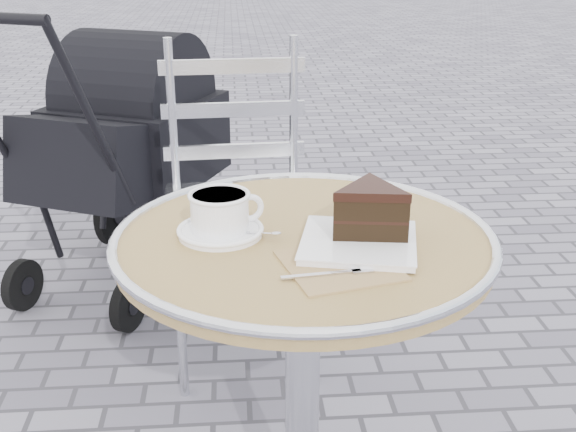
{
  "coord_description": "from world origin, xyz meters",
  "views": [
    {
      "loc": [
        -0.13,
        -1.23,
        1.26
      ],
      "look_at": [
        -0.03,
        -0.02,
        0.78
      ],
      "focal_mm": 45.0,
      "sensor_mm": 36.0,
      "label": 1
    }
  ],
  "objects": [
    {
      "name": "bistro_chair",
      "position": [
        -0.12,
        0.85,
        0.6
      ],
      "size": [
        0.46,
        0.46,
        0.97
      ],
      "rotation": [
        0.0,
        0.0,
        0.06
      ],
      "color": "silver",
      "rests_on": "ground"
    },
    {
      "name": "cake_plate_set",
      "position": [
        0.11,
        -0.04,
        0.78
      ],
      "size": [
        0.3,
        0.32,
        0.11
      ],
      "rotation": [
        0.0,
        0.0,
        -0.22
      ],
      "color": "#9C7955",
      "rests_on": "cafe_table"
    },
    {
      "name": "cappuccino_set",
      "position": [
        -0.15,
        0.02,
        0.77
      ],
      "size": [
        0.18,
        0.16,
        0.08
      ],
      "rotation": [
        0.0,
        0.0,
        0.29
      ],
      "color": "white",
      "rests_on": "cafe_table"
    },
    {
      "name": "baby_stroller",
      "position": [
        -0.54,
        1.37,
        0.48
      ],
      "size": [
        0.83,
        1.11,
        1.06
      ],
      "rotation": [
        0.0,
        0.0,
        -0.42
      ],
      "color": "black",
      "rests_on": "ground"
    },
    {
      "name": "cafe_table",
      "position": [
        0.0,
        0.0,
        0.57
      ],
      "size": [
        0.72,
        0.72,
        0.74
      ],
      "color": "silver",
      "rests_on": "ground"
    }
  ]
}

